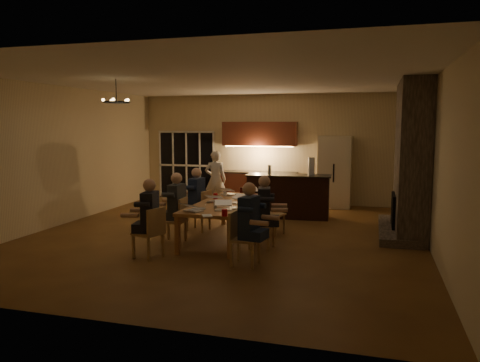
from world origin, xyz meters
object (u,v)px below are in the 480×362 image
mug_mid (237,196)px  plate_near (233,208)px  can_cola (241,190)px  laptop_e (229,189)px  redcup_far (252,191)px  chair_left_far (198,211)px  laptop_a (193,205)px  can_silver (215,206)px  chair_right_mid (262,225)px  mug_back (225,194)px  chair_left_near (148,232)px  person_left_near (150,218)px  person_left_far (197,199)px  chandelier (116,102)px  laptop_c (216,196)px  refrigerator (335,172)px  dining_table (226,221)px  bar_blender (311,166)px  redcup_near (225,213)px  laptop_b (223,204)px  laptop_d (238,198)px  chair_left_mid (174,220)px  chair_right_far (272,214)px  person_right_near (249,224)px  redcup_mid (216,196)px  standing_person (216,180)px  bar_bottle (269,170)px  person_left_mid (177,207)px  chair_right_near (245,239)px  plate_left (199,209)px  plate_far (255,197)px  mug_front (216,203)px  bar_island (288,196)px

mug_mid → plate_near: size_ratio=0.36×
can_cola → laptop_e: bearing=-118.6°
redcup_far → laptop_e: bearing=-153.0°
chair_left_far → laptop_a: size_ratio=2.78×
laptop_a → can_silver: laptop_a is taller
chair_right_mid → plate_near: (-0.52, -0.13, 0.31)m
mug_back → chair_left_near: bearing=-103.7°
person_left_near → person_left_far: (0.00, 2.22, 0.00)m
chandelier → laptop_c: (1.84, 0.62, -1.89)m
refrigerator → dining_table: refrigerator is taller
chair_right_mid → bar_blender: bar_blender is taller
mug_back → redcup_far: (0.47, 0.50, 0.01)m
laptop_a → redcup_near: 0.74m
laptop_b → mug_back: (-0.50, 1.65, -0.06)m
chair_right_mid → redcup_near: bearing=157.5°
laptop_d → can_cola: bearing=123.2°
laptop_a → laptop_e: (-0.01, 2.18, 0.00)m
chair_left_mid → person_left_near: 1.08m
laptop_e → can_cola: laptop_e is taller
laptop_c → mug_mid: size_ratio=3.20×
laptop_b → redcup_near: laptop_b is taller
chair_left_near → chair_right_far: same height
laptop_e → mug_mid: (0.33, -0.50, -0.06)m
refrigerator → laptop_b: bearing=-106.8°
person_right_near → laptop_d: (-0.66, 1.60, 0.17)m
redcup_mid → redcup_far: same height
chair_left_far → standing_person: 2.81m
bar_bottle → bar_blender: size_ratio=0.55×
refrigerator → chair_left_mid: bearing=-118.5°
person_left_near → redcup_mid: person_left_near is taller
chair_right_far → person_left_mid: (-1.68, -1.12, 0.24)m
dining_table → chair_right_near: size_ratio=3.12×
chair_left_near → chandelier: bearing=-115.0°
person_left_near → plate_left: (0.62, 0.74, 0.07)m
chair_right_far → can_silver: (-0.79, -1.40, 0.37)m
chair_left_near → plate_far: (1.31, 2.41, 0.31)m
refrigerator → chair_right_near: (-0.94, -6.03, -0.55)m
redcup_near → chair_left_far: bearing=122.4°
laptop_c → person_left_near: bearing=69.2°
dining_table → chair_right_near: 1.83m
plate_near → mug_front: bearing=154.2°
person_right_near → dining_table: bearing=38.6°
dining_table → laptop_b: (0.21, -0.83, 0.49)m
mug_mid → person_left_far: bearing=179.0°
refrigerator → mug_mid: size_ratio=20.00×
bar_island → laptop_c: bar_island is taller
standing_person → plate_far: bearing=113.0°
chair_left_mid → plate_left: size_ratio=3.41×
dining_table → bar_blender: bearing=62.1°
laptop_e → redcup_far: (0.46, 0.23, -0.05)m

